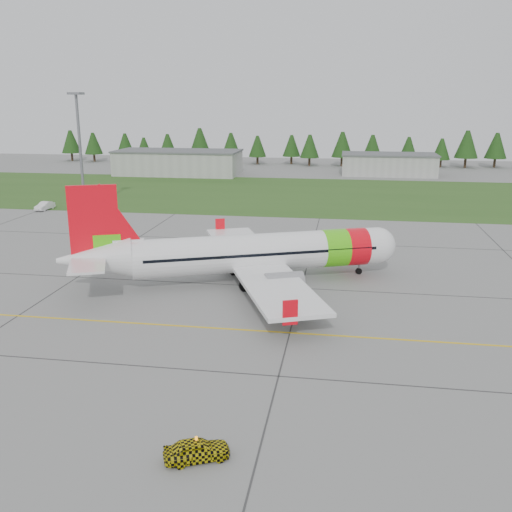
# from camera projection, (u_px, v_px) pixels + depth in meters

# --- Properties ---
(ground) EXTENTS (320.00, 320.00, 0.00)m
(ground) POSITION_uv_depth(u_px,v_px,m) (145.00, 366.00, 42.24)
(ground) COLOR gray
(ground) RESTS_ON ground
(aircraft) EXTENTS (34.90, 33.15, 11.08)m
(aircraft) POSITION_uv_depth(u_px,v_px,m) (252.00, 253.00, 61.19)
(aircraft) COLOR white
(aircraft) RESTS_ON ground
(follow_me_car) EXTENTS (1.72, 1.84, 3.63)m
(follow_me_car) POSITION_uv_depth(u_px,v_px,m) (196.00, 430.00, 30.81)
(follow_me_car) COLOR yellow
(follow_me_car) RESTS_ON ground
(service_van) EXTENTS (1.68, 1.60, 4.48)m
(service_van) POSITION_uv_depth(u_px,v_px,m) (44.00, 198.00, 101.99)
(service_van) COLOR white
(service_van) RESTS_ON ground
(grass_strip) EXTENTS (320.00, 50.00, 0.03)m
(grass_strip) POSITION_uv_depth(u_px,v_px,m) (278.00, 194.00, 120.35)
(grass_strip) COLOR #30561E
(grass_strip) RESTS_ON ground
(taxi_guideline) EXTENTS (120.00, 0.25, 0.02)m
(taxi_guideline) POSITION_uv_depth(u_px,v_px,m) (176.00, 326.00, 49.86)
(taxi_guideline) COLOR gold
(taxi_guideline) RESTS_ON ground
(hangar_west) EXTENTS (32.00, 14.00, 6.00)m
(hangar_west) POSITION_uv_depth(u_px,v_px,m) (178.00, 163.00, 150.79)
(hangar_west) COLOR #A8A8A3
(hangar_west) RESTS_ON ground
(hangar_east) EXTENTS (24.00, 12.00, 5.20)m
(hangar_east) POSITION_uv_depth(u_px,v_px,m) (389.00, 165.00, 150.16)
(hangar_east) COLOR #A8A8A3
(hangar_east) RESTS_ON ground
(floodlight_mast) EXTENTS (0.50, 0.50, 20.00)m
(floodlight_mast) POSITION_uv_depth(u_px,v_px,m) (81.00, 154.00, 99.71)
(floodlight_mast) COLOR slate
(floodlight_mast) RESTS_ON ground
(treeline) EXTENTS (160.00, 8.00, 10.00)m
(treeline) POSITION_uv_depth(u_px,v_px,m) (300.00, 148.00, 172.38)
(treeline) COLOR #1C3F14
(treeline) RESTS_ON ground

